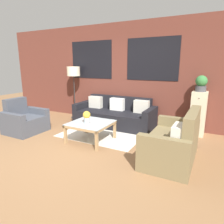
# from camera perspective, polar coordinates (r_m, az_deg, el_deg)

# --- Properties ---
(ground_plane) EXTENTS (16.00, 16.00, 0.00)m
(ground_plane) POSITION_cam_1_polar(r_m,az_deg,el_deg) (4.17, -12.71, -10.49)
(ground_plane) COLOR #8E6642
(wall_back_brick) EXTENTS (8.40, 0.09, 2.80)m
(wall_back_brick) POSITION_cam_1_polar(r_m,az_deg,el_deg) (5.88, 2.28, 10.90)
(wall_back_brick) COLOR brown
(wall_back_brick) RESTS_ON ground_plane
(rug) EXTENTS (1.94, 1.52, 0.00)m
(rug) POSITION_cam_1_polar(r_m,az_deg,el_deg) (5.02, -2.31, -5.97)
(rug) COLOR silver
(rug) RESTS_ON ground_plane
(couch_dark) EXTENTS (2.22, 0.88, 0.78)m
(couch_dark) POSITION_cam_1_polar(r_m,az_deg,el_deg) (5.58, 0.82, -0.93)
(couch_dark) COLOR black
(couch_dark) RESTS_ON ground_plane
(settee_vintage) EXTENTS (0.80, 1.42, 0.92)m
(settee_vintage) POSITION_cam_1_polar(r_m,az_deg,el_deg) (3.73, 17.25, -8.56)
(settee_vintage) COLOR olive
(settee_vintage) RESTS_ON ground_plane
(armchair_corner) EXTENTS (0.80, 0.87, 0.84)m
(armchair_corner) POSITION_cam_1_polar(r_m,az_deg,el_deg) (5.48, -23.71, -2.43)
(armchair_corner) COLOR #474C56
(armchair_corner) RESTS_ON ground_plane
(coffee_table) EXTENTS (0.86, 0.86, 0.43)m
(coffee_table) POSITION_cam_1_polar(r_m,az_deg,el_deg) (4.44, -6.08, -3.77)
(coffee_table) COLOR silver
(coffee_table) RESTS_ON ground_plane
(floor_lamp) EXTENTS (0.40, 0.40, 1.60)m
(floor_lamp) POSITION_cam_1_polar(r_m,az_deg,el_deg) (6.33, -10.93, 10.77)
(floor_lamp) COLOR #2D2D2D
(floor_lamp) RESTS_ON ground_plane
(drawer_cabinet) EXTENTS (0.34, 0.40, 1.06)m
(drawer_cabinet) POSITION_cam_1_polar(r_m,az_deg,el_deg) (5.18, 23.38, -0.40)
(drawer_cabinet) COLOR beige
(drawer_cabinet) RESTS_ON ground_plane
(potted_plant) EXTENTS (0.26, 0.26, 0.37)m
(potted_plant) POSITION_cam_1_polar(r_m,az_deg,el_deg) (5.07, 24.14, 7.49)
(potted_plant) COLOR #47474C
(potted_plant) RESTS_ON drawer_cabinet
(flower_vase) EXTENTS (0.16, 0.16, 0.26)m
(flower_vase) POSITION_cam_1_polar(r_m,az_deg,el_deg) (4.34, -7.25, -1.21)
(flower_vase) COLOR #ADBCC6
(flower_vase) RESTS_ON coffee_table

